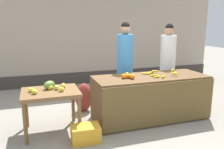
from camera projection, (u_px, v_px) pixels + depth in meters
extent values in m
plane|color=gray|center=(126.00, 121.00, 4.43)|extent=(24.00, 24.00, 0.00)
cube|color=tan|center=(88.00, 31.00, 7.02)|extent=(8.51, 0.20, 3.20)
cube|color=#3F3833|center=(89.00, 77.00, 7.22)|extent=(8.51, 0.04, 0.36)
cube|color=brown|center=(150.00, 97.00, 4.49)|extent=(2.17, 0.82, 0.84)
cube|color=brown|center=(161.00, 104.00, 4.10)|extent=(2.17, 0.03, 0.78)
cube|color=brown|center=(51.00, 93.00, 3.86)|extent=(0.93, 0.74, 0.06)
cylinder|color=brown|center=(25.00, 124.00, 3.51)|extent=(0.06, 0.06, 0.66)
cylinder|color=brown|center=(80.00, 117.00, 3.76)|extent=(0.06, 0.06, 0.66)
cylinder|color=brown|center=(26.00, 109.00, 4.10)|extent=(0.06, 0.06, 0.66)
cylinder|color=brown|center=(73.00, 104.00, 4.36)|extent=(0.06, 0.06, 0.66)
cylinder|color=yellow|center=(154.00, 75.00, 4.39)|extent=(0.13, 0.04, 0.04)
cylinder|color=yellow|center=(151.00, 73.00, 4.62)|extent=(0.13, 0.07, 0.04)
cylinder|color=yellow|center=(146.00, 73.00, 4.54)|extent=(0.15, 0.10, 0.04)
cylinder|color=yellow|center=(157.00, 77.00, 4.26)|extent=(0.13, 0.06, 0.04)
cylinder|color=gold|center=(163.00, 77.00, 4.27)|extent=(0.13, 0.14, 0.04)
cylinder|color=gold|center=(175.00, 73.00, 4.59)|extent=(0.11, 0.15, 0.04)
cylinder|color=gold|center=(174.00, 74.00, 4.39)|extent=(0.10, 0.13, 0.04)
cylinder|color=gold|center=(155.00, 71.00, 4.61)|extent=(0.13, 0.08, 0.04)
cylinder|color=gold|center=(173.00, 70.00, 4.70)|extent=(0.12, 0.13, 0.04)
sphere|color=orange|center=(127.00, 75.00, 4.33)|extent=(0.09, 0.09, 0.09)
sphere|color=orange|center=(127.00, 76.00, 4.22)|extent=(0.08, 0.08, 0.08)
sphere|color=orange|center=(132.00, 77.00, 4.15)|extent=(0.09, 0.09, 0.09)
sphere|color=orange|center=(129.00, 76.00, 4.22)|extent=(0.08, 0.08, 0.08)
sphere|color=orange|center=(124.00, 76.00, 4.19)|extent=(0.09, 0.09, 0.09)
ellipsoid|color=#D3DB45|center=(57.00, 87.00, 3.90)|extent=(0.10, 0.12, 0.08)
ellipsoid|color=#EAD74B|center=(63.00, 86.00, 4.02)|extent=(0.10, 0.12, 0.08)
ellipsoid|color=yellow|center=(34.00, 92.00, 3.66)|extent=(0.12, 0.11, 0.07)
ellipsoid|color=yellow|center=(50.00, 87.00, 3.90)|extent=(0.14, 0.13, 0.08)
ellipsoid|color=yellow|center=(31.00, 90.00, 3.77)|extent=(0.10, 0.08, 0.07)
ellipsoid|color=#D9DC3F|center=(61.00, 89.00, 3.80)|extent=(0.11, 0.10, 0.07)
ellipsoid|color=olive|center=(49.00, 85.00, 3.94)|extent=(0.26, 0.25, 0.14)
cylinder|color=#33333D|center=(125.00, 92.00, 5.03)|extent=(0.29, 0.29, 0.72)
cylinder|color=#3F8CCC|center=(125.00, 56.00, 4.86)|extent=(0.34, 0.34, 0.88)
sphere|color=tan|center=(125.00, 30.00, 4.75)|extent=(0.21, 0.21, 0.21)
sphere|color=black|center=(125.00, 26.00, 4.73)|extent=(0.18, 0.18, 0.18)
cylinder|color=#33333D|center=(166.00, 88.00, 5.43)|extent=(0.29, 0.29, 0.70)
cylinder|color=white|center=(168.00, 54.00, 5.26)|extent=(0.34, 0.34, 0.86)
sphere|color=tan|center=(169.00, 31.00, 5.15)|extent=(0.21, 0.21, 0.21)
sphere|color=black|center=(169.00, 28.00, 5.14)|extent=(0.18, 0.18, 0.18)
cube|color=gold|center=(86.00, 134.00, 3.64)|extent=(0.45, 0.34, 0.26)
ellipsoid|color=maroon|center=(84.00, 97.00, 4.89)|extent=(0.38, 0.33, 0.60)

